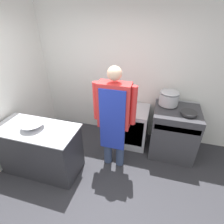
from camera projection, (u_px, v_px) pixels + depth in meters
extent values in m
plane|color=#2D2D33|center=(83.00, 207.00, 2.51)|extent=(14.00, 14.00, 0.00)
cube|color=white|center=(118.00, 73.00, 3.49)|extent=(8.00, 0.05, 2.70)
cube|color=white|center=(12.00, 83.00, 3.05)|extent=(0.05, 8.00, 2.70)
cube|color=#2D2D33|center=(41.00, 150.00, 2.92)|extent=(1.26, 0.60, 0.85)
cube|color=#B2B5BC|center=(35.00, 129.00, 2.70)|extent=(1.31, 0.63, 0.02)
cube|color=#38383D|center=(173.00, 131.00, 3.29)|extent=(0.79, 0.74, 0.94)
cube|color=#B2B5BC|center=(177.00, 129.00, 2.84)|extent=(0.73, 0.03, 0.10)
cube|color=#B2B5BC|center=(177.00, 101.00, 3.34)|extent=(0.79, 0.03, 0.02)
cube|color=silver|center=(132.00, 126.00, 3.58)|extent=(0.61, 0.64, 0.78)
cube|color=silver|center=(129.00, 133.00, 3.30)|extent=(0.52, 0.02, 0.55)
cylinder|color=#38476B|center=(108.00, 144.00, 3.07)|extent=(0.14, 0.14, 0.83)
cylinder|color=#38476B|center=(120.00, 146.00, 3.02)|extent=(0.14, 0.14, 0.83)
cube|color=red|center=(114.00, 106.00, 2.65)|extent=(0.50, 0.22, 0.73)
cube|color=#2338B2|center=(112.00, 122.00, 2.65)|extent=(0.40, 0.02, 1.05)
cylinder|color=red|center=(96.00, 101.00, 2.70)|extent=(0.09, 0.09, 0.62)
cylinder|color=red|center=(134.00, 106.00, 2.56)|extent=(0.09, 0.09, 0.62)
sphere|color=beige|center=(115.00, 73.00, 2.39)|extent=(0.21, 0.21, 0.21)
cone|color=#B2B5BC|center=(33.00, 126.00, 2.68)|extent=(0.36, 0.36, 0.09)
cylinder|color=#B2B5BC|center=(169.00, 99.00, 3.13)|extent=(0.34, 0.34, 0.21)
ellipsoid|color=#B2B5BC|center=(170.00, 92.00, 3.07)|extent=(0.33, 0.33, 0.06)
cylinder|color=#262628|center=(189.00, 113.00, 2.88)|extent=(0.27, 0.27, 0.04)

